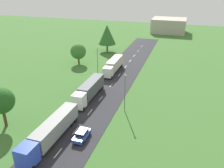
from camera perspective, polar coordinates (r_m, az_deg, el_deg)
name	(u,v)px	position (r m, az deg, el deg)	size (l,w,h in m)	color
road	(88,115)	(47.09, -6.00, -7.65)	(10.00, 140.00, 0.06)	#2B2B30
lane_marking_centre	(83,122)	(45.26, -7.19, -9.10)	(0.16, 121.81, 0.01)	white
truck_lead	(51,131)	(40.13, -14.73, -11.06)	(2.70, 14.96, 3.55)	blue
truck_second	(89,90)	(52.64, -5.56, -1.35)	(2.54, 12.86, 3.72)	white
truck_third	(113,65)	(67.91, 0.37, 4.64)	(2.54, 12.39, 3.63)	white
car_second	(82,135)	(40.49, -7.43, -12.19)	(1.87, 4.00, 1.55)	blue
lamppost_second	(125,91)	(46.47, 3.19, -1.69)	(0.36, 0.36, 8.09)	slate
lamppost_third	(97,59)	(66.41, -3.58, 6.19)	(0.36, 0.36, 7.80)	slate
tree_maple	(1,101)	(45.60, -25.51, -3.73)	(4.75, 4.75, 7.64)	#513823
tree_pine	(107,35)	(87.64, -1.21, 11.99)	(6.42, 6.42, 9.96)	#513823
tree_ash	(78,51)	(75.19, -8.26, 7.89)	(4.95, 4.95, 6.58)	#513823
distant_building	(169,26)	(126.38, 13.72, 13.73)	(16.70, 13.74, 7.05)	#B2A899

